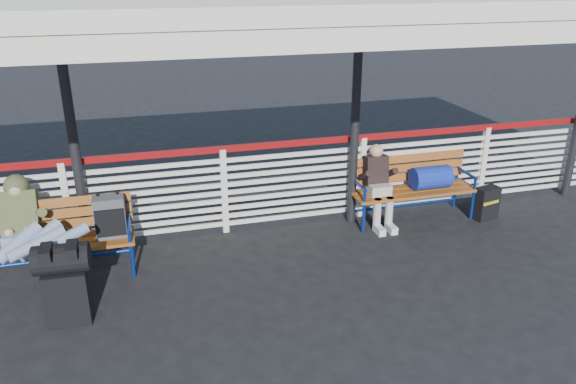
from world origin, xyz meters
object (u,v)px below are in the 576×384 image
object	(u,v)px
bench_left	(74,227)
companion_person	(379,185)
luggage_stack	(65,281)
traveler_man	(33,234)
bench_right	(420,180)
suitcase_side	(486,203)

from	to	relation	value
bench_left	companion_person	bearing A→B (deg)	4.54
luggage_stack	traveler_man	xyz separation A→B (m)	(-0.35, 0.69, 0.24)
bench_right	traveler_man	size ratio (longest dim) A/B	1.10
bench_left	traveler_man	world-z (taller)	traveler_man
companion_person	bench_right	bearing A→B (deg)	3.50
bench_right	suitcase_side	distance (m)	1.04
suitcase_side	companion_person	bearing A→B (deg)	158.19
luggage_stack	companion_person	world-z (taller)	companion_person
companion_person	suitcase_side	distance (m)	1.66
suitcase_side	bench_left	bearing A→B (deg)	168.06
traveler_man	suitcase_side	size ratio (longest dim) A/B	3.37
traveler_man	companion_person	distance (m)	4.43
bench_right	traveler_man	world-z (taller)	traveler_man
bench_right	traveler_man	bearing A→B (deg)	-172.11
bench_right	companion_person	distance (m)	0.67
companion_person	traveler_man	bearing A→B (deg)	-171.45
bench_right	suitcase_side	world-z (taller)	bench_right
bench_left	companion_person	world-z (taller)	companion_person
luggage_stack	suitcase_side	bearing A→B (deg)	13.57
bench_right	luggage_stack	bearing A→B (deg)	-163.58
luggage_stack	bench_right	distance (m)	4.90
bench_left	companion_person	xyz separation A→B (m)	(4.00, 0.32, -0.01)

